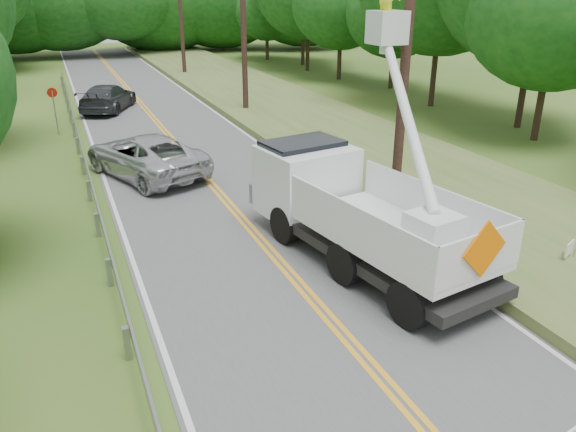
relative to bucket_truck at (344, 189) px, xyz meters
name	(u,v)px	position (x,y,z in m)	size (l,w,h in m)	color
road	(205,177)	(-1.98, 7.09, -1.60)	(7.20, 96.00, 0.03)	#525355
guardrail	(86,168)	(-6.00, 8.00, -1.05)	(0.18, 48.00, 0.77)	gray
utility_poles	(297,19)	(3.02, 10.11, 3.66)	(1.60, 43.30, 10.00)	black
tall_grass_verge	(371,152)	(5.12, 7.09, -1.46)	(7.00, 96.00, 0.30)	#4A652A
bucket_truck	(344,189)	(0.00, 0.00, 0.00)	(4.57, 7.59, 7.07)	black
suv_silver	(145,155)	(-3.91, 8.05, -0.82)	(2.56, 5.55, 1.54)	silver
suv_darkgrey	(108,97)	(-3.93, 20.65, -0.86)	(2.04, 5.01, 1.45)	#35393E
stop_sign_permanent	(54,104)	(-6.75, 15.88, -0.16)	(0.47, 0.06, 2.22)	gray
yard_sign	(569,250)	(4.49, -3.40, -1.09)	(0.47, 0.23, 0.72)	white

